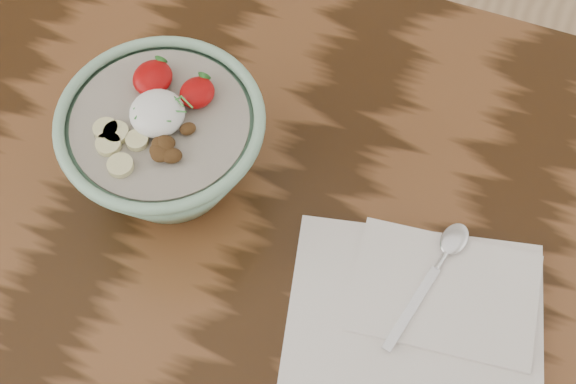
{
  "coord_description": "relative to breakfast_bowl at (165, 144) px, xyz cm",
  "views": [
    {
      "loc": [
        32.77,
        -27.58,
        152.1
      ],
      "look_at": [
        20.41,
        5.72,
        87.31
      ],
      "focal_mm": 50.0,
      "sensor_mm": 36.0,
      "label": 1
    }
  ],
  "objects": [
    {
      "name": "table",
      "position": [
        -5.58,
        -9.33,
        -16.38
      ],
      "size": [
        160.0,
        90.0,
        75.0
      ],
      "color": "black",
      "rests_on": "ground"
    },
    {
      "name": "spoon",
      "position": [
        30.46,
        0.28,
        -5.17
      ],
      "size": [
        5.48,
        16.16,
        0.85
      ],
      "rotation": [
        0.0,
        0.0,
        -0.23
      ],
      "color": "silver",
      "rests_on": "napkin"
    },
    {
      "name": "breakfast_bowl",
      "position": [
        0.0,
        0.0,
        0.0
      ],
      "size": [
        20.98,
        20.98,
        13.87
      ],
      "rotation": [
        0.0,
        0.0,
        -0.1
      ],
      "color": "#8ABA99",
      "rests_on": "table"
    },
    {
      "name": "napkin",
      "position": [
        30.07,
        -6.36,
        -6.43
      ],
      "size": [
        29.11,
        25.37,
        1.56
      ],
      "rotation": [
        0.0,
        0.0,
        0.21
      ],
      "color": "white",
      "rests_on": "table"
    }
  ]
}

